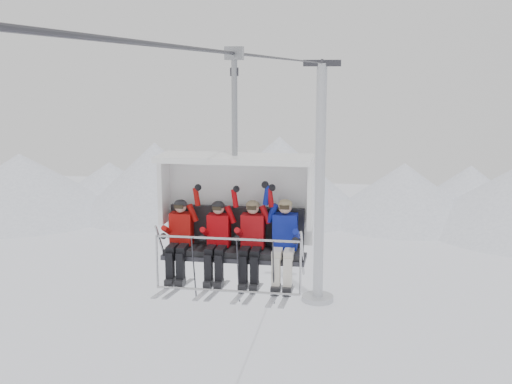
# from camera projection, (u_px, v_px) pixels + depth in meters

# --- Properties ---
(ridgeline) EXTENTS (72.00, 21.00, 7.00)m
(ridgeline) POSITION_uv_depth(u_px,v_px,m) (315.00, 187.00, 55.69)
(ridgeline) COLOR white
(ridgeline) RESTS_ON ground
(lift_tower_right) EXTENTS (2.00, 1.80, 13.48)m
(lift_tower_right) POSITION_uv_depth(u_px,v_px,m) (319.00, 202.00, 35.46)
(lift_tower_right) COLOR #B3B6BB
(lift_tower_right) RESTS_ON ground
(haul_cable) EXTENTS (0.06, 50.00, 0.06)m
(haul_cable) POSITION_uv_depth(u_px,v_px,m) (256.00, 56.00, 12.70)
(haul_cable) COLOR #323237
(haul_cable) RESTS_ON lift_tower_left
(chairlift_carrier) EXTENTS (2.63, 1.17, 3.98)m
(chairlift_carrier) POSITION_uv_depth(u_px,v_px,m) (237.00, 204.00, 11.15)
(chairlift_carrier) COLOR black
(chairlift_carrier) RESTS_ON haul_cable
(skier_far_left) EXTENTS (0.38, 1.69, 1.53)m
(skier_far_left) POSITION_uv_depth(u_px,v_px,m) (180.00, 237.00, 11.09)
(skier_far_left) COLOR #A80E0A
(skier_far_left) RESTS_ON chairlift_carrier
(skier_center_left) EXTENTS (0.38, 1.69, 1.53)m
(skier_center_left) POSITION_uv_depth(u_px,v_px,m) (217.00, 239.00, 10.98)
(skier_center_left) COLOR #B8060C
(skier_center_left) RESTS_ON chairlift_carrier
(skier_center_right) EXTENTS (0.39, 1.69, 1.58)m
(skier_center_right) POSITION_uv_depth(u_px,v_px,m) (252.00, 240.00, 10.89)
(skier_center_right) COLOR #A40A10
(skier_center_right) RESTS_ON chairlift_carrier
(skier_far_right) EXTENTS (0.41, 1.69, 1.63)m
(skier_far_right) POSITION_uv_depth(u_px,v_px,m) (284.00, 240.00, 10.81)
(skier_far_right) COLOR navy
(skier_far_right) RESTS_ON chairlift_carrier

